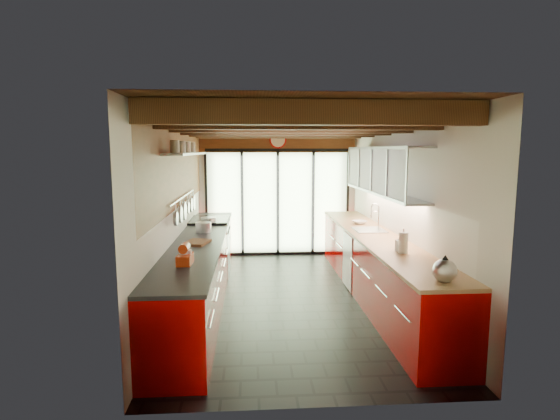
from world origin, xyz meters
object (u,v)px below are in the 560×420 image
object	(u,v)px
kettle	(445,269)
soap_bottle	(400,243)
paper_towel	(403,243)
stand_mixer	(185,256)
bowl	(360,222)

from	to	relation	value
kettle	soap_bottle	size ratio (longest dim) A/B	1.53
kettle	soap_bottle	bearing A→B (deg)	90.00
paper_towel	soap_bottle	size ratio (longest dim) A/B	1.49
stand_mixer	paper_towel	world-z (taller)	paper_towel
soap_bottle	bowl	world-z (taller)	soap_bottle
kettle	bowl	xyz separation A→B (m)	(0.00, 3.23, -0.09)
soap_bottle	paper_towel	bearing A→B (deg)	-90.00
stand_mixer	kettle	world-z (taller)	kettle
stand_mixer	bowl	world-z (taller)	stand_mixer
kettle	paper_towel	bearing A→B (deg)	90.00
kettle	bowl	world-z (taller)	kettle
stand_mixer	kettle	distance (m)	2.66
stand_mixer	bowl	distance (m)	3.52
stand_mixer	paper_towel	xyz separation A→B (m)	(2.54, 0.33, 0.03)
stand_mixer	kettle	size ratio (longest dim) A/B	0.86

